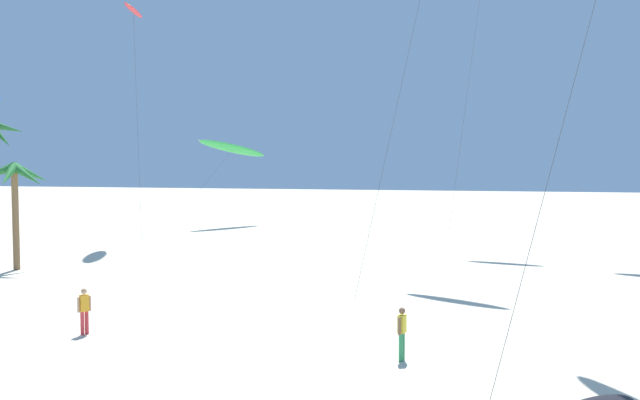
# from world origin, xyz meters

# --- Properties ---
(palm_tree_2) EXTENTS (4.05, 4.20, 6.38)m
(palm_tree_2) POSITION_xyz_m (-18.56, 30.53, 5.16)
(palm_tree_2) COLOR olive
(palm_tree_2) RESTS_ON ground
(flying_kite_0) EXTENTS (5.78, 12.39, 8.98)m
(flying_kite_0) POSITION_xyz_m (-16.40, 59.56, 7.81)
(flying_kite_0) COLOR green
(flying_kite_0) RESTS_ON ground
(flying_kite_1) EXTENTS (4.86, 7.60, 19.09)m
(flying_kite_1) POSITION_xyz_m (-18.56, 44.34, 18.26)
(flying_kite_1) COLOR red
(flying_kite_1) RESTS_ON ground
(person_near_left) EXTENTS (0.33, 0.44, 1.72)m
(person_near_left) POSITION_xyz_m (-5.98, 18.59, 0.95)
(person_near_left) COLOR red
(person_near_left) RESTS_ON ground
(person_near_right) EXTENTS (0.27, 0.50, 1.72)m
(person_near_right) POSITION_xyz_m (5.75, 18.25, 0.95)
(person_near_right) COLOR #338E56
(person_near_right) RESTS_ON ground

